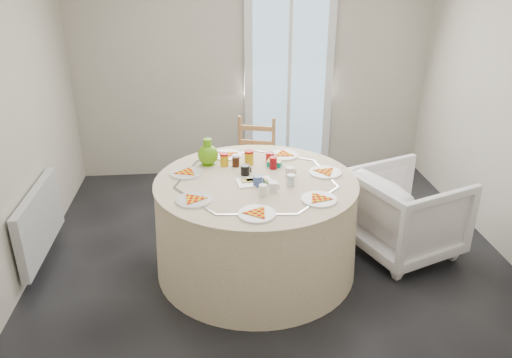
{
  "coord_description": "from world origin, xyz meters",
  "views": [
    {
      "loc": [
        -0.49,
        -3.58,
        2.39
      ],
      "look_at": [
        -0.16,
        -0.05,
        0.8
      ],
      "focal_mm": 35.0,
      "sensor_mm": 36.0,
      "label": 1
    }
  ],
  "objects": [
    {
      "name": "glass_door",
      "position": [
        0.4,
        1.95,
        1.05
      ],
      "size": [
        1.0,
        0.08,
        2.1
      ],
      "primitive_type": "cube",
      "color": "silver",
      "rests_on": "floor"
    },
    {
      "name": "table",
      "position": [
        -0.16,
        -0.05,
        0.38
      ],
      "size": [
        1.64,
        1.64,
        0.83
      ],
      "primitive_type": "cylinder",
      "color": "#FEF3BE",
      "rests_on": "floor"
    },
    {
      "name": "cheese_platter",
      "position": [
        -0.17,
        -0.1,
        0.77
      ],
      "size": [
        0.29,
        0.21,
        0.03
      ],
      "primitive_type": null,
      "rotation": [
        0.0,
        0.0,
        0.13
      ],
      "color": "silver",
      "rests_on": "table"
    },
    {
      "name": "butter_tub",
      "position": [
        0.02,
        0.23,
        0.79
      ],
      "size": [
        0.14,
        0.12,
        0.05
      ],
      "primitive_type": "cube",
      "rotation": [
        0.0,
        0.0,
        -0.33
      ],
      "color": "#039285",
      "rests_on": "table"
    },
    {
      "name": "wooden_chair",
      "position": [
        -0.08,
        1.07,
        0.47
      ],
      "size": [
        0.5,
        0.49,
        0.92
      ],
      "primitive_type": null,
      "rotation": [
        0.0,
        0.0,
        -0.28
      ],
      "color": "tan",
      "rests_on": "floor"
    },
    {
      "name": "wall_back",
      "position": [
        0.0,
        2.0,
        1.3
      ],
      "size": [
        4.0,
        0.02,
        2.6
      ],
      "primitive_type": "cube",
      "color": "#BCB5A3",
      "rests_on": "floor"
    },
    {
      "name": "place_settings",
      "position": [
        -0.16,
        -0.05,
        0.77
      ],
      "size": [
        1.83,
        1.83,
        0.03
      ],
      "primitive_type": null,
      "rotation": [
        0.0,
        0.0,
        -0.38
      ],
      "color": "silver",
      "rests_on": "table"
    },
    {
      "name": "wall_left",
      "position": [
        -2.0,
        0.0,
        1.3
      ],
      "size": [
        0.02,
        4.0,
        2.6
      ],
      "primitive_type": "cube",
      "color": "#BCB5A3",
      "rests_on": "floor"
    },
    {
      "name": "radiator",
      "position": [
        -1.94,
        0.2,
        0.38
      ],
      "size": [
        0.07,
        1.0,
        0.55
      ],
      "primitive_type": "cube",
      "color": "silver",
      "rests_on": "floor"
    },
    {
      "name": "jar_cluster",
      "position": [
        -0.2,
        0.22,
        0.82
      ],
      "size": [
        0.5,
        0.33,
        0.13
      ],
      "primitive_type": null,
      "rotation": [
        0.0,
        0.0,
        -0.25
      ],
      "color": "#973C0D",
      "rests_on": "table"
    },
    {
      "name": "green_pitcher",
      "position": [
        -0.53,
        0.31,
        0.87
      ],
      "size": [
        0.22,
        0.22,
        0.22
      ],
      "primitive_type": null,
      "rotation": [
        0.0,
        0.0,
        -0.37
      ],
      "color": "#59A40E",
      "rests_on": "table"
    },
    {
      "name": "mugs_glasses",
      "position": [
        -0.05,
        -0.05,
        0.81
      ],
      "size": [
        0.7,
        0.7,
        0.1
      ],
      "primitive_type": null,
      "rotation": [
        0.0,
        0.0,
        0.4
      ],
      "color": "#979797",
      "rests_on": "table"
    },
    {
      "name": "armchair",
      "position": [
        1.15,
        0.07,
        0.39
      ],
      "size": [
        0.99,
        1.02,
        0.82
      ],
      "primitive_type": "imported",
      "rotation": [
        0.0,
        0.0,
        1.95
      ],
      "color": "white",
      "rests_on": "floor"
    },
    {
      "name": "floor",
      "position": [
        0.0,
        0.0,
        0.0
      ],
      "size": [
        4.0,
        4.0,
        0.0
      ],
      "primitive_type": "plane",
      "color": "black",
      "rests_on": "ground"
    }
  ]
}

